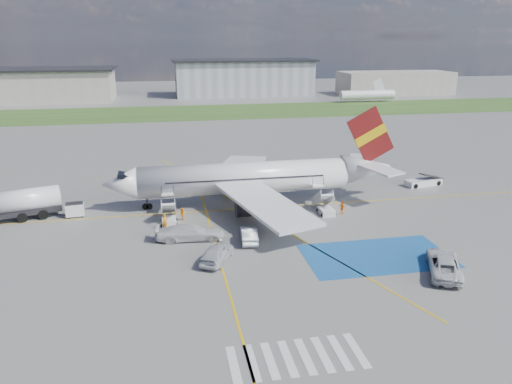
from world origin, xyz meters
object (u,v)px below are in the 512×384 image
gpu_cart (75,210)px  van_white_a (444,261)px  car_silver_b (249,234)px  belt_loader (424,182)px  airliner (256,177)px  car_silver_a (217,253)px  van_white_b (190,230)px  fuel_tanker (14,208)px

gpu_cart → van_white_a: (34.82, -21.29, 0.29)m
gpu_cart → car_silver_b: 21.83m
belt_loader → car_silver_b: 31.89m
airliner → car_silver_a: (-6.81, -16.35, -2.53)m
belt_loader → airliner: bearing=176.3°
belt_loader → van_white_b: (-33.88, -13.86, 0.63)m
van_white_a → belt_loader: bearing=-90.6°
van_white_b → gpu_cart: bearing=58.0°
belt_loader → car_silver_a: 37.35m
belt_loader → car_silver_b: bearing=-162.5°
van_white_a → fuel_tanker: bearing=-2.8°
fuel_tanker → van_white_a: 46.71m
car_silver_b → van_white_b: bearing=-8.1°
car_silver_a → car_silver_b: size_ratio=1.09×
airliner → car_silver_b: 12.70m
airliner → car_silver_b: (-2.98, -12.06, -2.63)m
fuel_tanker → gpu_cart: fuel_tanker is taller
fuel_tanker → van_white_a: (41.50, -21.43, -0.42)m
car_silver_b → gpu_cart: bearing=-24.6°
gpu_cart → car_silver_a: size_ratio=0.43×
fuel_tanker → gpu_cart: size_ratio=4.86×
belt_loader → car_silver_b: (-27.96, -15.32, 0.33)m
car_silver_a → van_white_b: bearing=-43.1°
van_white_b → car_silver_a: bearing=-155.3°
airliner → fuel_tanker: bearing=-178.3°
airliner → van_white_b: bearing=-130.1°
van_white_b → van_white_a: bearing=-113.5°
van_white_a → airliner: bearing=-35.2°
car_silver_b → van_white_b: size_ratio=0.85×
van_white_b → belt_loader: bearing=-63.1°
airliner → car_silver_b: size_ratio=7.94×
gpu_cart → airliner: bearing=-4.4°
airliner → gpu_cart: bearing=-177.4°
fuel_tanker → car_silver_b: fuel_tanker is taller
car_silver_a → belt_loader: bearing=-121.5°
gpu_cart → van_white_b: bearing=-43.7°
gpu_cart → car_silver_b: size_ratio=0.47×
car_silver_a → car_silver_b: bearing=-104.8°
fuel_tanker → car_silver_a: size_ratio=2.11×
airliner → gpu_cart: size_ratio=16.84×
fuel_tanker → car_silver_a: (21.68, -15.49, -0.62)m
gpu_cart → car_silver_b: (18.82, -11.06, -0.00)m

